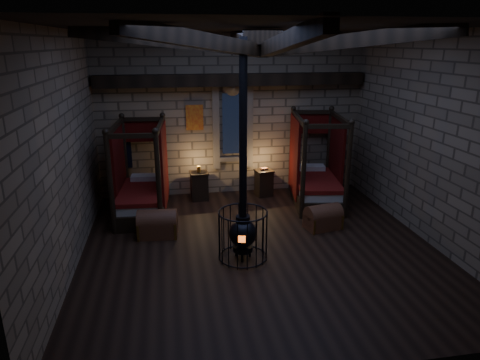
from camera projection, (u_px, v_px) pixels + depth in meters
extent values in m
cube|color=black|center=(260.00, 248.00, 8.64)|extent=(7.00, 7.00, 0.01)
cube|color=#847054|center=(232.00, 116.00, 11.27)|extent=(7.00, 0.02, 4.20)
cube|color=#847054|center=(330.00, 219.00, 4.71)|extent=(7.00, 0.02, 4.20)
cube|color=#847054|center=(64.00, 155.00, 7.42)|extent=(0.02, 7.00, 4.20)
cube|color=#847054|center=(432.00, 140.00, 8.56)|extent=(0.02, 7.00, 4.20)
cube|color=black|center=(263.00, 27.00, 7.34)|extent=(7.00, 7.00, 0.01)
cube|color=black|center=(233.00, 80.00, 10.81)|extent=(6.86, 0.35, 0.30)
cylinder|color=black|center=(263.00, 37.00, 7.39)|extent=(0.70, 0.70, 0.25)
cube|color=black|center=(233.00, 124.00, 11.29)|extent=(0.55, 0.04, 1.60)
cube|color=maroon|center=(195.00, 117.00, 11.07)|extent=(0.45, 0.03, 0.65)
cube|color=black|center=(125.00, 146.00, 10.87)|extent=(0.30, 0.10, 1.15)
cube|color=black|center=(334.00, 138.00, 11.77)|extent=(0.30, 0.10, 1.15)
cube|color=black|center=(143.00, 208.00, 10.24)|extent=(1.22, 2.14, 0.36)
cube|color=beige|center=(142.00, 197.00, 10.15)|extent=(1.09, 1.98, 0.22)
cube|color=maroon|center=(142.00, 191.00, 10.11)|extent=(1.15, 2.02, 0.10)
cube|color=beige|center=(145.00, 178.00, 10.79)|extent=(0.72, 0.40, 0.14)
cube|color=#550B07|center=(143.00, 131.00, 10.70)|extent=(1.10, 0.13, 0.55)
cylinder|color=black|center=(111.00, 185.00, 8.96)|extent=(0.11, 0.11, 2.19)
cylinder|color=black|center=(125.00, 160.00, 10.85)|extent=(0.11, 0.11, 2.19)
cylinder|color=black|center=(159.00, 184.00, 9.06)|extent=(0.11, 0.11, 2.19)
cylinder|color=black|center=(165.00, 159.00, 10.94)|extent=(0.11, 0.11, 2.19)
cube|color=#550B07|center=(119.00, 166.00, 10.17)|extent=(0.17, 1.50, 1.94)
cube|color=#550B07|center=(164.00, 165.00, 10.27)|extent=(0.17, 1.50, 1.94)
cube|color=black|center=(315.00, 196.00, 11.02)|extent=(1.42, 2.26, 0.37)
cube|color=beige|center=(316.00, 185.00, 10.93)|extent=(1.27, 2.08, 0.22)
cube|color=maroon|center=(316.00, 180.00, 10.89)|extent=(1.34, 2.13, 0.10)
cube|color=beige|center=(311.00, 168.00, 11.59)|extent=(0.76, 0.46, 0.14)
cube|color=#550B07|center=(312.00, 123.00, 11.50)|extent=(1.11, 0.23, 0.56)
cylinder|color=black|center=(303.00, 173.00, 9.76)|extent=(0.11, 0.11, 2.24)
cylinder|color=black|center=(292.00, 151.00, 11.69)|extent=(0.11, 0.11, 2.24)
cylinder|color=black|center=(348.00, 172.00, 9.77)|extent=(0.11, 0.11, 2.24)
cylinder|color=black|center=(329.00, 151.00, 11.71)|extent=(0.11, 0.11, 2.24)
cube|color=#550B07|center=(294.00, 156.00, 11.00)|extent=(0.30, 1.52, 1.98)
cube|color=#550B07|center=(336.00, 156.00, 11.02)|extent=(0.30, 1.52, 1.98)
cube|color=brown|center=(158.00, 228.00, 9.12)|extent=(0.87, 0.57, 0.34)
cylinder|color=brown|center=(157.00, 221.00, 9.07)|extent=(0.87, 0.57, 0.50)
cube|color=#A88733|center=(140.00, 229.00, 9.09)|extent=(0.09, 0.53, 0.36)
cube|color=#A88733|center=(176.00, 228.00, 9.15)|extent=(0.09, 0.53, 0.36)
cube|color=brown|center=(323.00, 221.00, 9.50)|extent=(0.85, 0.61, 0.32)
cylinder|color=brown|center=(323.00, 215.00, 9.45)|extent=(0.85, 0.61, 0.47)
cube|color=#A88733|center=(309.00, 224.00, 9.38)|extent=(0.14, 0.49, 0.34)
cube|color=#A88733|center=(337.00, 219.00, 9.62)|extent=(0.14, 0.49, 0.34)
cube|color=black|center=(199.00, 187.00, 11.19)|extent=(0.45, 0.43, 0.71)
cube|color=black|center=(199.00, 173.00, 11.07)|extent=(0.50, 0.48, 0.04)
cylinder|color=#A88733|center=(199.00, 169.00, 11.04)|extent=(0.10, 0.10, 0.16)
cube|color=black|center=(264.00, 184.00, 11.49)|extent=(0.47, 0.45, 0.67)
cube|color=black|center=(264.00, 171.00, 11.38)|extent=(0.51, 0.50, 0.04)
cube|color=brown|center=(264.00, 169.00, 11.36)|extent=(0.19, 0.15, 0.05)
cylinder|color=black|center=(243.00, 248.00, 8.17)|extent=(0.38, 0.38, 0.09)
sphere|color=black|center=(243.00, 233.00, 8.07)|extent=(0.53, 0.53, 0.53)
cylinder|color=black|center=(243.00, 219.00, 7.98)|extent=(0.27, 0.27, 0.13)
cube|color=#FF5914|center=(242.00, 239.00, 7.83)|extent=(0.13, 0.05, 0.13)
cylinder|color=black|center=(243.00, 133.00, 7.47)|extent=(0.14, 0.14, 3.20)
torus|color=black|center=(243.00, 256.00, 8.22)|extent=(0.94, 0.94, 0.03)
torus|color=black|center=(243.00, 212.00, 7.94)|extent=(0.94, 0.94, 0.03)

